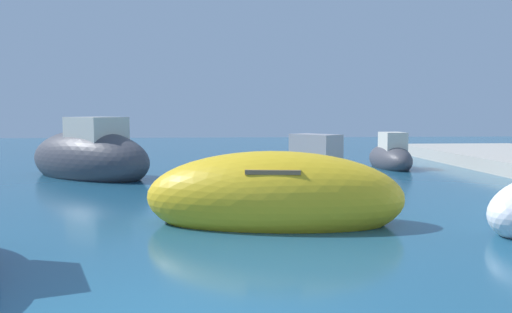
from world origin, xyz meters
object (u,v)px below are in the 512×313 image
(moored_boat_2, at_px, (89,158))
(moored_boat_7, at_px, (274,198))
(moored_boat_4, at_px, (310,171))
(moored_boat_3, at_px, (390,157))

(moored_boat_2, xyz_separation_m, moored_boat_7, (5.33, -7.87, -0.13))
(moored_boat_4, bearing_deg, moored_boat_3, -77.88)
(moored_boat_2, relative_size, moored_boat_4, 1.68)
(moored_boat_3, height_order, moored_boat_4, moored_boat_4)
(moored_boat_3, distance_m, moored_boat_7, 11.40)
(moored_boat_3, relative_size, moored_boat_4, 0.99)
(moored_boat_3, bearing_deg, moored_boat_7, 149.68)
(moored_boat_3, xyz_separation_m, moored_boat_4, (-3.99, -4.74, 0.04))
(moored_boat_2, height_order, moored_boat_4, moored_boat_2)
(moored_boat_3, bearing_deg, moored_boat_4, 139.04)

